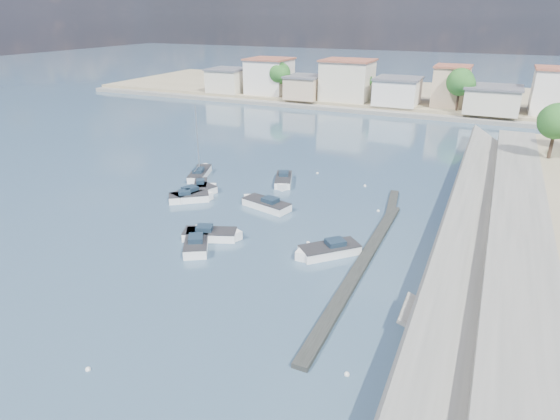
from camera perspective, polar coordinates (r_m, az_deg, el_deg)
name	(u,v)px	position (r m, az deg, el deg)	size (l,w,h in m)	color
ground	(370,159)	(67.04, 10.93, 6.16)	(400.00, 400.00, 0.00)	#314863
seawall_walkway	(520,270)	(40.08, 27.22, -6.56)	(5.00, 90.00, 1.80)	slate
breakwater	(368,251)	(40.73, 10.71, -4.90)	(2.00, 31.02, 0.35)	black
far_shore_land	(427,97)	(116.97, 17.51, 13.00)	(160.00, 40.00, 1.40)	gray
far_shore_quay	(411,115)	(96.54, 15.65, 11.09)	(160.00, 2.50, 0.80)	slate
far_town	(475,91)	(100.57, 22.69, 13.28)	(113.01, 12.80, 8.35)	beige
shore_trees	(459,89)	(91.82, 20.96, 13.57)	(74.56, 38.32, 7.92)	#38281E
motorboat_a	(197,241)	(41.77, -10.10, -3.78)	(4.16, 5.26, 1.48)	white
motorboat_b	(191,198)	(51.63, -10.78, 1.49)	(4.42, 3.91, 1.48)	white
motorboat_c	(265,204)	(49.01, -1.90, 0.72)	(5.90, 3.25, 1.48)	white
motorboat_d	(327,251)	(39.74, 5.69, -4.98)	(5.04, 5.04, 1.48)	white
motorboat_e	(196,193)	(52.96, -10.19, 2.10)	(3.64, 5.68, 1.48)	white
motorboat_f	(201,185)	(55.14, -9.62, 2.98)	(3.01, 3.72, 1.48)	white
motorboat_g	(283,181)	(55.88, 0.41, 3.59)	(3.39, 5.31, 1.48)	white
motorboat_h	(213,235)	(42.71, -8.18, -3.03)	(5.31, 3.49, 1.48)	white
sailboat	(200,173)	(59.35, -9.69, 4.47)	(3.58, 6.00, 9.00)	white
mooring_buoys	(317,235)	(43.07, 4.48, -3.10)	(14.34, 39.03, 0.32)	white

